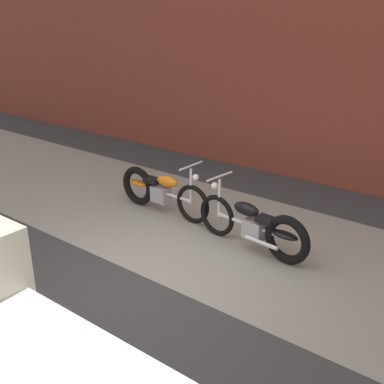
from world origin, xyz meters
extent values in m
plane|color=#38383A|center=(0.00, 0.00, 0.00)|extent=(80.00, 80.00, 0.00)
cube|color=gray|center=(0.00, 1.75, 0.00)|extent=(36.00, 3.50, 0.01)
cube|color=brown|center=(0.00, 5.20, 3.10)|extent=(36.00, 0.50, 6.20)
torus|color=black|center=(-0.66, 1.79, 0.34)|extent=(0.68, 0.09, 0.68)
torus|color=black|center=(-1.96, 1.81, 0.36)|extent=(0.73, 0.14, 0.73)
cylinder|color=silver|center=(-1.31, 1.80, 0.38)|extent=(1.24, 0.08, 0.06)
cube|color=#99999E|center=(-1.39, 1.80, 0.34)|extent=(0.32, 0.23, 0.28)
ellipsoid|color=orange|center=(-1.23, 1.80, 0.62)|extent=(0.44, 0.20, 0.20)
ellipsoid|color=orange|center=(-1.91, 1.81, 0.42)|extent=(0.44, 0.19, 0.10)
cube|color=black|center=(-1.59, 1.80, 0.56)|extent=(0.28, 0.20, 0.08)
cylinder|color=silver|center=(-0.70, 1.79, 0.65)|extent=(0.04, 0.04, 0.62)
cylinder|color=silver|center=(-0.70, 1.79, 1.01)|extent=(0.04, 0.58, 0.03)
sphere|color=white|center=(-0.60, 1.79, 0.83)|extent=(0.11, 0.11, 0.11)
cylinder|color=silver|center=(-1.62, 1.95, 0.26)|extent=(0.55, 0.07, 0.06)
torus|color=black|center=(-0.07, 1.65, 0.34)|extent=(0.68, 0.15, 0.68)
torus|color=black|center=(1.23, 1.53, 0.36)|extent=(0.74, 0.20, 0.73)
cylinder|color=silver|center=(0.58, 1.59, 0.38)|extent=(1.23, 0.18, 0.06)
cube|color=#99999E|center=(0.66, 1.58, 0.34)|extent=(0.34, 0.25, 0.28)
ellipsoid|color=black|center=(0.50, 1.60, 0.62)|extent=(0.46, 0.23, 0.20)
ellipsoid|color=black|center=(1.18, 1.53, 0.42)|extent=(0.46, 0.22, 0.10)
cube|color=black|center=(0.86, 1.56, 0.56)|extent=(0.30, 0.23, 0.08)
cylinder|color=silver|center=(-0.03, 1.65, 0.65)|extent=(0.05, 0.05, 0.62)
cylinder|color=silver|center=(-0.03, 1.65, 1.01)|extent=(0.09, 0.58, 0.03)
sphere|color=white|center=(-0.13, 1.66, 0.83)|extent=(0.11, 0.11, 0.11)
cylinder|color=silver|center=(0.88, 1.41, 0.26)|extent=(0.55, 0.11, 0.06)
camera|label=1|loc=(3.76, -3.90, 3.36)|focal=43.47mm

